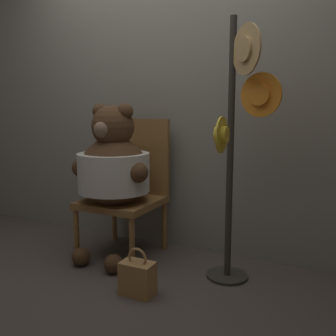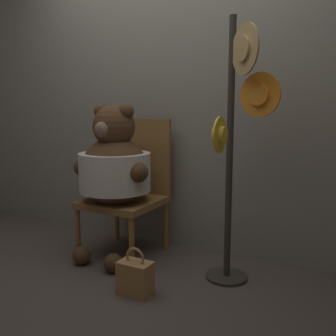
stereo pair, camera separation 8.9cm
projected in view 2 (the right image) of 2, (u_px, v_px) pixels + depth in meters
ground_plane at (132, 272)px, 2.63m from camera, size 14.00×14.00×0.00m
wall_back at (176, 93)px, 3.02m from camera, size 8.00×0.10×2.52m
chair at (130, 185)px, 2.97m from camera, size 0.55×0.55×1.06m
teddy_bear at (114, 167)px, 2.78m from camera, size 0.64×0.57×1.18m
hat_display_rack at (236, 143)px, 2.32m from camera, size 0.46×0.44×1.70m
handbag_on_ground at (135, 277)px, 2.30m from camera, size 0.21×0.13×0.30m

